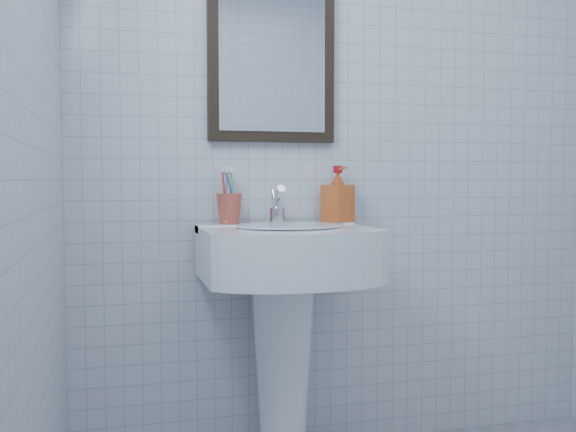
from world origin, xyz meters
name	(u,v)px	position (x,y,z in m)	size (l,w,h in m)	color
wall_back	(348,141)	(0.00, 1.20, 1.25)	(2.20, 0.02, 2.50)	silver
wall_left	(9,94)	(-1.10, 0.00, 1.25)	(0.02, 2.40, 2.50)	silver
washbasin	(285,307)	(-0.32, 0.99, 0.63)	(0.61, 0.44, 0.93)	white
faucet	(277,208)	(-0.32, 1.10, 0.98)	(0.06, 0.13, 0.15)	silver
toothbrush_cup	(229,209)	(-0.50, 1.11, 0.98)	(0.10, 0.10, 0.12)	#B54632
soap_dispenser	(338,194)	(-0.07, 1.12, 1.04)	(0.10, 0.10, 0.22)	#BB3912
wall_mirror	(272,62)	(-0.32, 1.18, 1.55)	(0.50, 0.04, 0.62)	black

